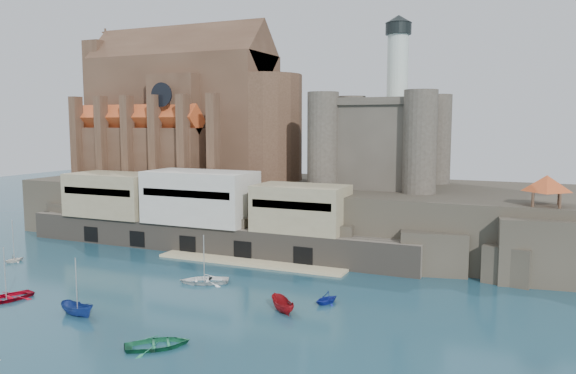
% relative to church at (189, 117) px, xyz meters
% --- Properties ---
extents(ground, '(300.00, 300.00, 0.00)m').
position_rel_church_xyz_m(ground, '(24.13, -41.85, -22.13)').
color(ground, '#173C4C').
rests_on(ground, ground).
extents(promontory, '(100.00, 36.00, 10.00)m').
position_rel_church_xyz_m(promontory, '(23.94, -2.48, -17.20)').
color(promontory, '#2C2721').
rests_on(promontory, ground).
extents(quay, '(70.00, 12.00, 13.05)m').
position_rel_church_xyz_m(quay, '(13.94, -18.78, -16.06)').
color(quay, '#62594E').
rests_on(quay, ground).
extents(church, '(47.00, 25.93, 30.51)m').
position_rel_church_xyz_m(church, '(0.00, 0.00, 0.00)').
color(church, '#462F21').
rests_on(church, promontory).
extents(castle_keep, '(21.20, 21.20, 29.30)m').
position_rel_church_xyz_m(castle_keep, '(40.21, -0.78, -3.81)').
color(castle_keep, '#423D34').
rests_on(castle_keep, promontory).
extents(rock_outcrop, '(14.50, 10.50, 8.70)m').
position_rel_church_xyz_m(rock_outcrop, '(66.13, -16.01, -18.11)').
color(rock_outcrop, '#2C2721').
rests_on(rock_outcrop, ground).
extents(pavilion, '(6.40, 6.40, 5.40)m').
position_rel_church_xyz_m(pavilion, '(66.13, -15.85, -9.40)').
color(pavilion, '#462F21').
rests_on(pavilion, rock_outcrop).
extents(boat_0, '(4.52, 2.34, 6.08)m').
position_rel_church_xyz_m(boat_0, '(7.73, -51.01, -22.13)').
color(boat_0, '#B10319').
rests_on(boat_0, ground).
extents(boat_2, '(2.11, 2.07, 4.79)m').
position_rel_church_xyz_m(boat_2, '(19.36, -51.61, -22.13)').
color(boat_2, navy).
rests_on(boat_2, ground).
extents(boat_3, '(3.78, 4.09, 6.06)m').
position_rel_church_xyz_m(boat_3, '(32.84, -55.37, -22.13)').
color(boat_3, '#217F53').
rests_on(boat_3, ground).
extents(boat_4, '(2.78, 2.07, 2.88)m').
position_rel_church_xyz_m(boat_4, '(-6.93, -37.40, -22.13)').
color(boat_4, silver).
rests_on(boat_4, ground).
extents(boat_5, '(2.52, 2.51, 4.67)m').
position_rel_church_xyz_m(boat_5, '(39.30, -41.29, -22.13)').
color(boat_5, maroon).
rests_on(boat_5, ground).
extents(boat_6, '(3.28, 4.70, 6.43)m').
position_rel_church_xyz_m(boat_6, '(25.38, -35.33, -22.13)').
color(boat_6, white).
rests_on(boat_6, ground).
extents(boat_7, '(3.37, 2.82, 3.36)m').
position_rel_church_xyz_m(boat_7, '(42.98, -36.84, -22.13)').
color(boat_7, navy).
rests_on(boat_7, ground).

